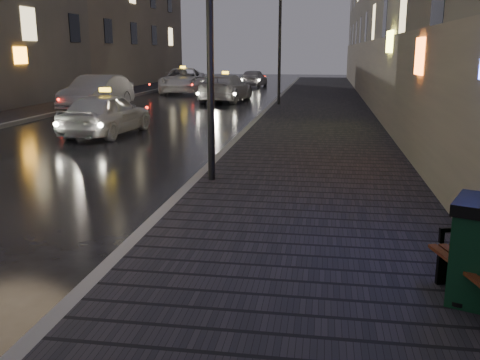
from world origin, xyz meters
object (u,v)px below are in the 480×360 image
object	(u,v)px
lamp_near	(210,9)
taxi_mid	(225,88)
lamp_far	(280,34)
car_left_mid	(97,93)
car_far	(254,78)
taxi_near	(106,114)
taxi_far	(183,80)

from	to	relation	value
lamp_near	taxi_mid	xyz separation A→B (m)	(-3.16, 18.68, -2.74)
lamp_far	car_left_mid	size ratio (longest dim) A/B	1.08
car_left_mid	car_far	size ratio (longest dim) A/B	1.25
taxi_near	taxi_mid	xyz separation A→B (m)	(1.68, 12.45, 0.04)
taxi_near	car_far	bearing A→B (deg)	-89.02
lamp_near	taxi_far	size ratio (longest dim) A/B	0.91
lamp_far	taxi_mid	size ratio (longest dim) A/B	1.03
lamp_far	taxi_far	distance (m)	11.49
lamp_near	taxi_near	distance (m)	8.37
taxi_mid	taxi_far	bearing A→B (deg)	-51.22
taxi_mid	car_far	size ratio (longest dim) A/B	1.32
car_left_mid	car_far	xyz separation A→B (m)	(5.06, 17.62, -0.14)
car_left_mid	taxi_mid	world-z (taller)	car_left_mid
lamp_near	car_left_mid	bearing A→B (deg)	121.66
car_left_mid	car_far	bearing A→B (deg)	75.96
lamp_near	lamp_far	size ratio (longest dim) A/B	1.00
taxi_mid	car_far	bearing A→B (deg)	-84.64
lamp_far	taxi_mid	world-z (taller)	lamp_far
car_far	taxi_mid	bearing A→B (deg)	95.50
taxi_near	taxi_far	size ratio (longest dim) A/B	0.72
lamp_near	car_left_mid	distance (m)	16.01
lamp_near	taxi_far	bearing A→B (deg)	106.13
car_left_mid	taxi_mid	distance (m)	7.33
taxi_near	car_left_mid	size ratio (longest dim) A/B	0.85
car_left_mid	lamp_near	bearing A→B (deg)	-56.34
taxi_near	car_left_mid	bearing A→B (deg)	-59.76
lamp_near	taxi_far	world-z (taller)	lamp_near
taxi_far	car_left_mid	bearing A→B (deg)	-103.35
car_far	taxi_far	bearing A→B (deg)	64.08
taxi_near	car_left_mid	world-z (taller)	car_left_mid
taxi_far	lamp_near	bearing A→B (deg)	-81.24
taxi_mid	lamp_near	bearing A→B (deg)	104.66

